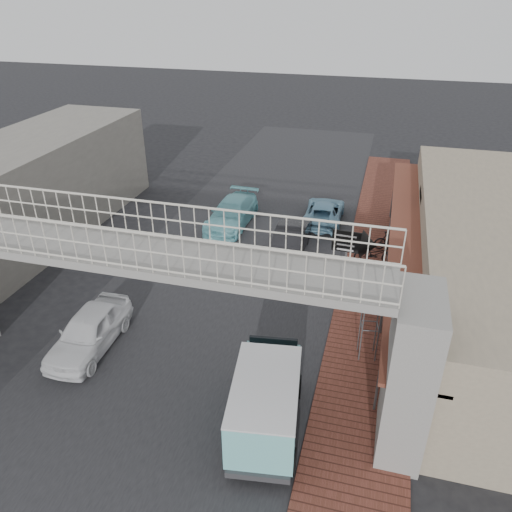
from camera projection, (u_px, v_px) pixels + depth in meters
The scene contains 15 objects.
ground at pixel (201, 322), 19.71m from camera, with size 120.00×120.00×0.00m, color black.
road_strip at pixel (200, 321), 19.70m from camera, with size 10.00×60.00×0.01m, color black.
sidewalk at pixel (373, 303), 20.73m from camera, with size 3.00×40.00×0.10m, color brown.
shophouse_row at pixel (495, 265), 19.61m from camera, with size 7.20×18.00×4.00m.
footbridge at pixel (147, 313), 14.79m from camera, with size 16.40×2.40×6.34m.
building_far_left at pixel (41, 184), 26.08m from camera, with size 5.00×14.00×5.00m, color gray.
white_hatchback at pixel (89, 331), 18.01m from camera, with size 1.70×4.23×1.44m, color white.
dark_sedan at pixel (290, 241), 24.27m from camera, with size 1.45×4.15×1.37m, color black.
angkot_curb at pixel (324, 212), 27.55m from camera, with size 2.02×4.38×1.22m, color #6EA2BF.
angkot_far at pixel (232, 213), 27.19m from camera, with size 1.97×4.85×1.41m, color #76C4CD.
angkot_van at pixel (266, 397), 14.33m from camera, with size 2.42×4.40×2.05m.
motorcycle_near at pixel (375, 254), 23.31m from camera, with size 0.68×1.96×1.03m, color black.
motorcycle_far at pixel (390, 240), 24.61m from camera, with size 0.45×1.60×0.96m, color black.
street_clock at pixel (374, 294), 16.53m from camera, with size 0.79×0.69×3.12m.
arrow_sign at pixel (366, 245), 19.73m from camera, with size 1.83×1.17×3.13m.
Camera 1 is at (6.29, -14.87, 11.80)m, focal length 35.00 mm.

